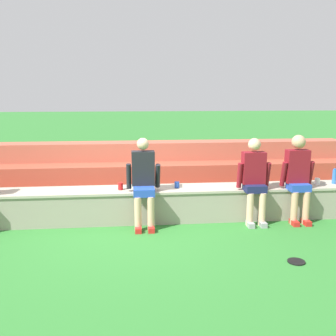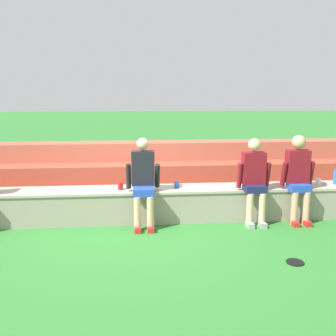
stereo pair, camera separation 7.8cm
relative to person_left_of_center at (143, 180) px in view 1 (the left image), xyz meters
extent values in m
plane|color=#2D752D|center=(-0.20, -0.01, -0.77)|extent=(80.00, 80.00, 0.00)
cube|color=gray|center=(-0.20, 0.28, -0.50)|extent=(7.93, 0.58, 0.55)
cube|color=#ABA28E|center=(-0.20, 0.28, -0.24)|extent=(7.97, 0.62, 0.04)
cube|color=#A8513D|center=(-0.20, 0.95, -0.59)|extent=(9.25, 0.56, 0.37)
cube|color=#9A442F|center=(-0.20, 1.51, -0.40)|extent=(9.25, 0.56, 0.75)
cube|color=#AC5540|center=(-0.20, 2.07, -0.21)|extent=(9.25, 0.56, 1.12)
cylinder|color=#DBAD89|center=(-0.10, -0.24, -0.50)|extent=(0.11, 0.11, 0.55)
cylinder|color=#DBAD89|center=(0.10, -0.24, -0.50)|extent=(0.11, 0.11, 0.55)
cube|color=red|center=(-0.10, -0.28, -0.73)|extent=(0.10, 0.22, 0.08)
cube|color=red|center=(0.10, -0.28, -0.73)|extent=(0.10, 0.22, 0.08)
cube|color=#2347B2|center=(0.00, -0.10, -0.17)|extent=(0.33, 0.34, 0.12)
cube|color=black|center=(0.00, 0.10, 0.17)|extent=(0.37, 0.20, 0.56)
sphere|color=#DBAD89|center=(0.00, 0.10, 0.57)|extent=(0.19, 0.19, 0.19)
cylinder|color=black|center=(-0.24, 0.08, 0.04)|extent=(0.08, 0.15, 0.43)
cylinder|color=black|center=(0.24, 0.08, 0.04)|extent=(0.08, 0.22, 0.42)
cylinder|color=#DBAD89|center=(1.72, -0.19, -0.50)|extent=(0.11, 0.11, 0.55)
cylinder|color=#DBAD89|center=(1.93, -0.19, -0.50)|extent=(0.11, 0.11, 0.55)
cube|color=#99999E|center=(1.72, -0.23, -0.73)|extent=(0.10, 0.22, 0.08)
cube|color=#99999E|center=(1.93, -0.23, -0.73)|extent=(0.10, 0.22, 0.08)
cube|color=#191E47|center=(1.82, -0.07, -0.17)|extent=(0.34, 0.29, 0.12)
cube|color=maroon|center=(1.82, 0.03, 0.15)|extent=(0.37, 0.20, 0.53)
sphere|color=#DBAD89|center=(1.82, 0.03, 0.54)|extent=(0.21, 0.21, 0.21)
cylinder|color=maroon|center=(1.59, 0.01, 0.04)|extent=(0.08, 0.14, 0.43)
cylinder|color=maroon|center=(2.06, 0.01, 0.04)|extent=(0.08, 0.16, 0.43)
cylinder|color=tan|center=(2.47, -0.18, -0.50)|extent=(0.11, 0.11, 0.55)
cylinder|color=tan|center=(2.68, -0.18, -0.50)|extent=(0.11, 0.11, 0.55)
cube|color=red|center=(2.47, -0.22, -0.73)|extent=(0.10, 0.22, 0.08)
cube|color=red|center=(2.68, -0.22, -0.73)|extent=(0.10, 0.22, 0.08)
cube|color=#2347B2|center=(2.57, -0.07, -0.17)|extent=(0.33, 0.29, 0.12)
cube|color=maroon|center=(2.57, 0.04, 0.17)|extent=(0.37, 0.20, 0.55)
sphere|color=tan|center=(2.57, 0.04, 0.58)|extent=(0.23, 0.23, 0.23)
cylinder|color=maroon|center=(2.34, 0.02, 0.04)|extent=(0.08, 0.16, 0.43)
cylinder|color=maroon|center=(2.81, 0.02, 0.04)|extent=(0.08, 0.16, 0.43)
cylinder|color=blue|center=(3.40, 0.30, -0.09)|extent=(0.07, 0.07, 0.25)
cylinder|color=blue|center=(3.40, 0.30, 0.05)|extent=(0.04, 0.04, 0.02)
cylinder|color=blue|center=(0.58, 0.28, -0.16)|extent=(0.08, 0.08, 0.10)
cylinder|color=white|center=(3.08, 0.28, -0.16)|extent=(0.09, 0.09, 0.11)
cylinder|color=red|center=(-0.38, 0.23, -0.15)|extent=(0.08, 0.08, 0.12)
cylinder|color=black|center=(1.90, -1.59, -0.76)|extent=(0.22, 0.22, 0.02)
camera|label=1|loc=(-0.20, -5.99, 1.37)|focal=40.80mm
camera|label=2|loc=(-0.12, -6.00, 1.37)|focal=40.80mm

